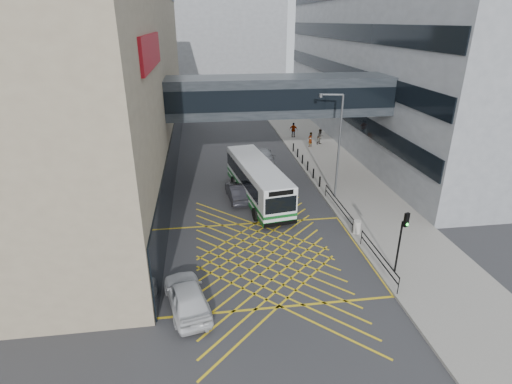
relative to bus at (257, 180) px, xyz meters
name	(u,v)px	position (x,y,z in m)	size (l,w,h in m)	color
ground	(265,258)	(-0.73, -8.61, -1.59)	(120.00, 120.00, 0.00)	#333335
building_whsmith	(21,87)	(-18.72, 7.39, 6.41)	(24.17, 42.00, 16.00)	gray
building_right	(443,50)	(23.25, 15.39, 8.41)	(24.09, 44.00, 20.00)	gray
building_far	(204,44)	(-2.73, 51.39, 7.41)	(28.00, 16.00, 18.00)	gray
skybridge	(279,96)	(2.27, 3.39, 5.91)	(20.00, 4.10, 3.00)	#292E33
pavement	(332,166)	(8.27, 6.39, -1.51)	(6.00, 54.00, 0.16)	gray
box_junction	(265,258)	(-0.73, -8.61, -1.58)	(12.00, 9.00, 0.01)	gold
bus	(257,180)	(0.00, 0.00, 0.00)	(4.04, 10.82, 2.96)	silver
car_white	(187,296)	(-5.23, -12.57, -0.83)	(1.96, 4.79, 1.52)	silver
car_dark	(238,192)	(-1.55, 0.07, -0.91)	(1.70, 4.35, 1.36)	#232328
car_silver	(262,155)	(1.76, 8.92, -0.83)	(2.06, 4.87, 1.52)	gray
traffic_light	(402,234)	(6.26, -11.26, 0.98)	(0.30, 0.44, 3.70)	black
street_lamp	(337,141)	(5.95, -0.76, 3.17)	(1.84, 0.56, 8.08)	slate
litter_bin	(357,227)	(5.67, -6.67, -0.99)	(0.51, 0.51, 0.87)	#ADA89E
kerb_railings	(354,225)	(5.42, -6.83, -0.71)	(0.05, 12.54, 1.00)	black
bollards	(305,163)	(5.52, 6.39, -0.98)	(0.14, 10.14, 0.90)	black
pedestrian_a	(310,140)	(7.74, 12.84, -0.61)	(0.65, 0.47, 1.64)	gray
pedestrian_b	(320,137)	(9.11, 13.65, -0.57)	(0.84, 0.49, 1.72)	gray
pedestrian_c	(293,130)	(6.79, 17.02, -0.56)	(1.03, 0.49, 1.74)	gray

